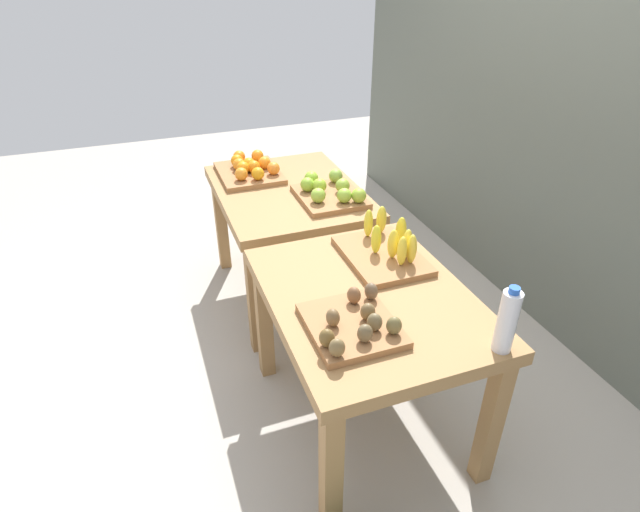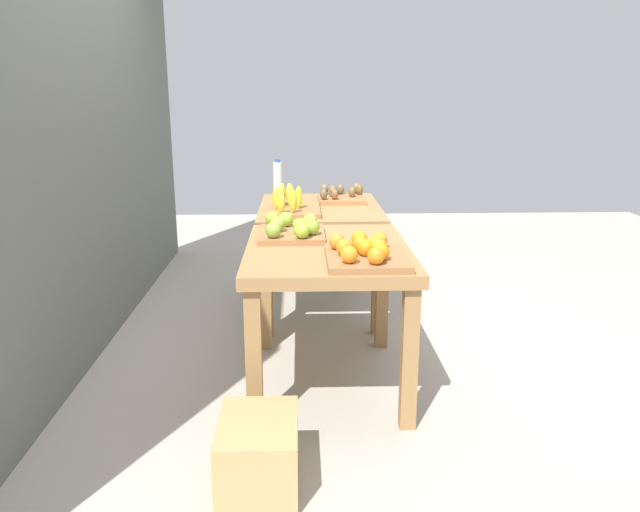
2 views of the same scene
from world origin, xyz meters
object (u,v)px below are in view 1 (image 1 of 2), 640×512
orange_bin (250,169)px  water_bottle (507,321)px  banana_crate (385,249)px  kiwi_bin (354,323)px  display_table_right (368,314)px  display_table_left (289,205)px  cardboard_produce_box (295,211)px  apple_bin (330,192)px

orange_bin → water_bottle: water_bottle is taller
banana_crate → water_bottle: size_ratio=1.68×
kiwi_bin → orange_bin: bearing=-179.8°
orange_bin → water_bottle: bearing=13.7°
display_table_right → water_bottle: (0.46, 0.30, 0.23)m
display_table_left → water_bottle: bearing=10.6°
display_table_left → orange_bin: 0.35m
water_bottle → orange_bin: bearing=-166.3°
water_bottle → display_table_left: bearing=-169.4°
banana_crate → cardboard_produce_box: bearing=176.3°
banana_crate → orange_bin: bearing=-163.5°
display_table_right → water_bottle: bearing=32.5°
orange_bin → banana_crate: bearing=16.5°
display_table_right → kiwi_bin: bearing=-38.3°
orange_bin → water_bottle: (1.86, 0.45, 0.08)m
orange_bin → water_bottle: 1.91m
kiwi_bin → water_bottle: bearing=58.7°
display_table_left → water_bottle: water_bottle is taller
display_table_left → banana_crate: 0.92m
kiwi_bin → water_bottle: 0.53m
orange_bin → cardboard_produce_box: (-0.59, 0.46, -0.63)m
apple_bin → water_bottle: (1.37, 0.12, 0.08)m
kiwi_bin → display_table_left: bearing=173.4°
apple_bin → cardboard_produce_box: 1.25m
display_table_left → banana_crate: bearing=11.8°
display_table_right → kiwi_bin: 0.28m
banana_crate → kiwi_bin: 0.54m
orange_bin → apple_bin: apple_bin is taller
banana_crate → water_bottle: bearing=8.9°
cardboard_produce_box → display_table_right: bearing=-8.6°
cardboard_produce_box → kiwi_bin: bearing=-11.7°
water_bottle → cardboard_produce_box: water_bottle is taller
apple_bin → water_bottle: bearing=4.9°
apple_bin → display_table_left: bearing=-139.7°
banana_crate → cardboard_produce_box: banana_crate is taller
display_table_right → apple_bin: bearing=168.9°
orange_bin → display_table_right: bearing=6.5°
apple_bin → water_bottle: size_ratio=1.56×
orange_bin → apple_bin: bearing=34.8°
apple_bin → banana_crate: bearing=0.7°
display_table_right → cardboard_produce_box: (-1.98, 0.30, -0.49)m
display_table_right → cardboard_produce_box: bearing=171.4°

